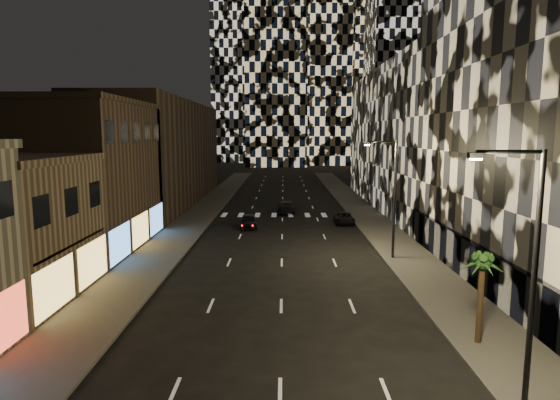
{
  "coord_description": "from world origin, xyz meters",
  "views": [
    {
      "loc": [
        0.12,
        -5.32,
        9.62
      ],
      "look_at": [
        -0.07,
        20.33,
        6.0
      ],
      "focal_mm": 30.0,
      "sensor_mm": 36.0,
      "label": 1
    }
  ],
  "objects_px": {
    "streetlight_near": "(528,262)",
    "streetlight_far": "(392,191)",
    "car_dark_midlane": "(249,221)",
    "car_dark_rightlane": "(344,218)",
    "car_dark_oncoming": "(286,207)",
    "palm_tree": "(482,269)"
  },
  "relations": [
    {
      "from": "streetlight_near",
      "to": "streetlight_far",
      "type": "xyz_separation_m",
      "value": [
        0.0,
        20.0,
        0.0
      ]
    },
    {
      "from": "car_dark_midlane",
      "to": "car_dark_rightlane",
      "type": "bearing_deg",
      "value": 8.01
    },
    {
      "from": "car_dark_midlane",
      "to": "car_dark_rightlane",
      "type": "xyz_separation_m",
      "value": [
        10.18,
        2.37,
        -0.1
      ]
    },
    {
      "from": "streetlight_far",
      "to": "car_dark_midlane",
      "type": "distance_m",
      "value": 17.63
    },
    {
      "from": "car_dark_oncoming",
      "to": "car_dark_midlane",
      "type": "bearing_deg",
      "value": 67.44
    },
    {
      "from": "streetlight_near",
      "to": "palm_tree",
      "type": "distance_m",
      "value": 5.43
    },
    {
      "from": "car_dark_midlane",
      "to": "car_dark_rightlane",
      "type": "relative_size",
      "value": 0.95
    },
    {
      "from": "car_dark_rightlane",
      "to": "car_dark_oncoming",
      "type": "bearing_deg",
      "value": 133.92
    },
    {
      "from": "streetlight_far",
      "to": "car_dark_oncoming",
      "type": "distance_m",
      "value": 23.35
    },
    {
      "from": "streetlight_near",
      "to": "car_dark_oncoming",
      "type": "xyz_separation_m",
      "value": [
        -7.85,
        41.5,
        -4.62
      ]
    },
    {
      "from": "car_dark_midlane",
      "to": "car_dark_oncoming",
      "type": "height_order",
      "value": "car_dark_oncoming"
    },
    {
      "from": "streetlight_far",
      "to": "car_dark_rightlane",
      "type": "bearing_deg",
      "value": 96.34
    },
    {
      "from": "streetlight_far",
      "to": "car_dark_rightlane",
      "type": "height_order",
      "value": "streetlight_far"
    },
    {
      "from": "car_dark_oncoming",
      "to": "palm_tree",
      "type": "height_order",
      "value": "palm_tree"
    },
    {
      "from": "streetlight_near",
      "to": "car_dark_midlane",
      "type": "relative_size",
      "value": 2.18
    },
    {
      "from": "streetlight_far",
      "to": "car_dark_oncoming",
      "type": "xyz_separation_m",
      "value": [
        -7.85,
        21.5,
        -4.62
      ]
    },
    {
      "from": "streetlight_far",
      "to": "car_dark_oncoming",
      "type": "bearing_deg",
      "value": 110.07
    },
    {
      "from": "car_dark_midlane",
      "to": "streetlight_far",
      "type": "bearing_deg",
      "value": -51.1
    },
    {
      "from": "car_dark_midlane",
      "to": "car_dark_oncoming",
      "type": "relative_size",
      "value": 0.81
    },
    {
      "from": "car_dark_rightlane",
      "to": "palm_tree",
      "type": "relative_size",
      "value": 1.04
    },
    {
      "from": "streetlight_near",
      "to": "car_dark_midlane",
      "type": "bearing_deg",
      "value": 110.12
    },
    {
      "from": "car_dark_oncoming",
      "to": "streetlight_near",
      "type": "bearing_deg",
      "value": 101.25
    }
  ]
}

